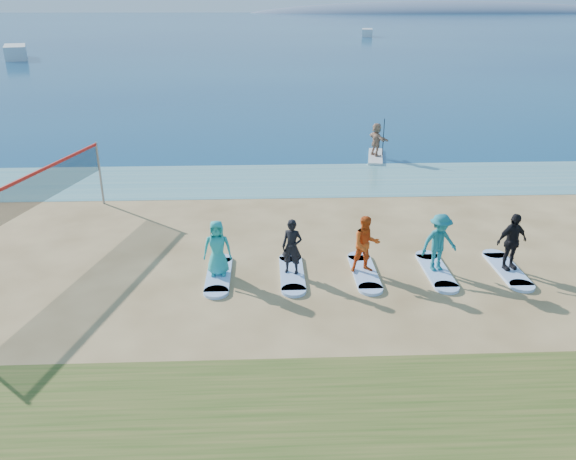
{
  "coord_description": "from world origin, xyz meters",
  "views": [
    {
      "loc": [
        -1.06,
        -13.68,
        7.63
      ],
      "look_at": [
        -0.4,
        2.0,
        1.1
      ],
      "focal_mm": 35.0,
      "sensor_mm": 36.0,
      "label": 1
    }
  ],
  "objects_px": {
    "surfboard_3": "(436,271)",
    "student_3": "(439,243)",
    "surfboard_0": "(219,275)",
    "paddleboard": "(375,156)",
    "boat_offshore_a": "(17,59)",
    "student_2": "(366,244)",
    "student_1": "(292,247)",
    "volleyball_net": "(27,194)",
    "surfboard_2": "(364,272)",
    "surfboard_1": "(292,274)",
    "student_4": "(512,242)",
    "paddleboarder": "(376,139)",
    "surfboard_4": "(507,270)",
    "boat_offshore_b": "(367,37)",
    "student_0": "(217,248)"
  },
  "relations": [
    {
      "from": "paddleboard",
      "to": "paddleboarder",
      "type": "xyz_separation_m",
      "value": [
        0.0,
        0.0,
        0.89
      ]
    },
    {
      "from": "student_1",
      "to": "surfboard_1",
      "type": "bearing_deg",
      "value": 0.0
    },
    {
      "from": "student_2",
      "to": "surfboard_3",
      "type": "distance_m",
      "value": 2.35
    },
    {
      "from": "volleyball_net",
      "to": "paddleboarder",
      "type": "bearing_deg",
      "value": 39.38
    },
    {
      "from": "student_1",
      "to": "student_3",
      "type": "relative_size",
      "value": 0.93
    },
    {
      "from": "paddleboard",
      "to": "surfboard_4",
      "type": "height_order",
      "value": "paddleboard"
    },
    {
      "from": "surfboard_0",
      "to": "student_4",
      "type": "bearing_deg",
      "value": 0.0
    },
    {
      "from": "surfboard_1",
      "to": "student_4",
      "type": "distance_m",
      "value": 6.56
    },
    {
      "from": "volleyball_net",
      "to": "surfboard_0",
      "type": "xyz_separation_m",
      "value": [
        6.09,
        -2.18,
        -1.86
      ]
    },
    {
      "from": "student_2",
      "to": "surfboard_4",
      "type": "bearing_deg",
      "value": -7.61
    },
    {
      "from": "paddleboard",
      "to": "surfboard_4",
      "type": "bearing_deg",
      "value": -72.36
    },
    {
      "from": "surfboard_3",
      "to": "student_3",
      "type": "xyz_separation_m",
      "value": [
        0.0,
        0.0,
        0.93
      ]
    },
    {
      "from": "student_0",
      "to": "surfboard_4",
      "type": "height_order",
      "value": "student_0"
    },
    {
      "from": "paddleboard",
      "to": "student_2",
      "type": "relative_size",
      "value": 1.74
    },
    {
      "from": "paddleboard",
      "to": "student_3",
      "type": "xyz_separation_m",
      "value": [
        -0.6,
        -12.99,
        0.91
      ]
    },
    {
      "from": "surfboard_0",
      "to": "student_1",
      "type": "bearing_deg",
      "value": 0.0
    },
    {
      "from": "boat_offshore_b",
      "to": "student_2",
      "type": "height_order",
      "value": "student_2"
    },
    {
      "from": "surfboard_1",
      "to": "student_3",
      "type": "xyz_separation_m",
      "value": [
        4.33,
        0.0,
        0.93
      ]
    },
    {
      "from": "surfboard_4",
      "to": "volleyball_net",
      "type": "bearing_deg",
      "value": 171.61
    },
    {
      "from": "paddleboarder",
      "to": "boat_offshore_b",
      "type": "bearing_deg",
      "value": -32.23
    },
    {
      "from": "paddleboard",
      "to": "surfboard_0",
      "type": "relative_size",
      "value": 1.36
    },
    {
      "from": "surfboard_0",
      "to": "surfboard_1",
      "type": "bearing_deg",
      "value": 0.0
    },
    {
      "from": "volleyball_net",
      "to": "surfboard_2",
      "type": "distance_m",
      "value": 10.8
    },
    {
      "from": "surfboard_3",
      "to": "student_3",
      "type": "distance_m",
      "value": 0.93
    },
    {
      "from": "surfboard_3",
      "to": "paddleboarder",
      "type": "bearing_deg",
      "value": 87.37
    },
    {
      "from": "boat_offshore_a",
      "to": "boat_offshore_b",
      "type": "xyz_separation_m",
      "value": [
        54.58,
        43.32,
        0.0
      ]
    },
    {
      "from": "boat_offshore_a",
      "to": "student_3",
      "type": "xyz_separation_m",
      "value": [
        38.01,
        -64.49,
        0.97
      ]
    },
    {
      "from": "paddleboard",
      "to": "boat_offshore_a",
      "type": "bearing_deg",
      "value": 137.62
    },
    {
      "from": "student_2",
      "to": "surfboard_3",
      "type": "xyz_separation_m",
      "value": [
        2.16,
        0.0,
        -0.91
      ]
    },
    {
      "from": "student_0",
      "to": "student_1",
      "type": "height_order",
      "value": "student_0"
    },
    {
      "from": "paddleboard",
      "to": "paddleboarder",
      "type": "distance_m",
      "value": 0.89
    },
    {
      "from": "volleyball_net",
      "to": "surfboard_2",
      "type": "relative_size",
      "value": 4.02
    },
    {
      "from": "paddleboarder",
      "to": "student_4",
      "type": "distance_m",
      "value": 13.09
    },
    {
      "from": "paddleboard",
      "to": "boat_offshore_b",
      "type": "xyz_separation_m",
      "value": [
        15.97,
        94.83,
        -0.06
      ]
    },
    {
      "from": "surfboard_3",
      "to": "student_3",
      "type": "height_order",
      "value": "student_3"
    },
    {
      "from": "surfboard_4",
      "to": "student_4",
      "type": "relative_size",
      "value": 1.26
    },
    {
      "from": "surfboard_0",
      "to": "student_3",
      "type": "relative_size",
      "value": 1.24
    },
    {
      "from": "student_3",
      "to": "student_4",
      "type": "relative_size",
      "value": 1.01
    },
    {
      "from": "boat_offshore_b",
      "to": "paddleboard",
      "type": "bearing_deg",
      "value": -90.1
    },
    {
      "from": "paddleboarder",
      "to": "student_0",
      "type": "height_order",
      "value": "paddleboarder"
    },
    {
      "from": "surfboard_1",
      "to": "student_2",
      "type": "bearing_deg",
      "value": 0.0
    },
    {
      "from": "surfboard_0",
      "to": "paddleboard",
      "type": "bearing_deg",
      "value": 61.37
    },
    {
      "from": "boat_offshore_b",
      "to": "surfboard_4",
      "type": "height_order",
      "value": "boat_offshore_b"
    },
    {
      "from": "surfboard_1",
      "to": "student_3",
      "type": "relative_size",
      "value": 1.24
    },
    {
      "from": "surfboard_0",
      "to": "surfboard_4",
      "type": "distance_m",
      "value": 8.66
    },
    {
      "from": "surfboard_2",
      "to": "student_2",
      "type": "xyz_separation_m",
      "value": [
        0.0,
        0.0,
        0.91
      ]
    },
    {
      "from": "student_3",
      "to": "surfboard_1",
      "type": "bearing_deg",
      "value": 164.73
    },
    {
      "from": "surfboard_1",
      "to": "student_3",
      "type": "bearing_deg",
      "value": 0.0
    },
    {
      "from": "surfboard_0",
      "to": "student_1",
      "type": "relative_size",
      "value": 1.33
    },
    {
      "from": "boat_offshore_a",
      "to": "student_2",
      "type": "distance_m",
      "value": 73.79
    }
  ]
}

